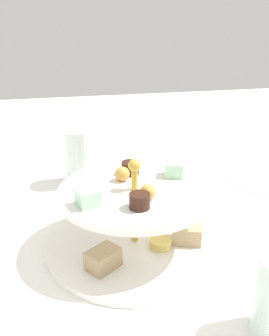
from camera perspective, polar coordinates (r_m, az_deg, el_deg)
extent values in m
plane|color=white|center=(0.65, 0.00, -11.50)|extent=(2.40, 2.40, 0.00)
cylinder|color=white|center=(0.65, 0.00, -11.13)|extent=(0.30, 0.30, 0.01)
cylinder|color=white|center=(0.60, 0.00, -3.64)|extent=(0.24, 0.24, 0.01)
cylinder|color=gold|center=(0.61, 0.00, -5.87)|extent=(0.01, 0.01, 0.14)
sphere|color=gold|center=(0.58, 0.00, 0.42)|extent=(0.02, 0.02, 0.02)
cube|color=tan|center=(0.70, -3.25, -6.29)|extent=(0.04, 0.05, 0.03)
cube|color=tan|center=(0.58, -4.71, -13.43)|extent=(0.06, 0.06, 0.03)
cube|color=tan|center=(0.64, 7.83, -9.72)|extent=(0.06, 0.05, 0.03)
cylinder|color=#E5C660|center=(0.62, 3.89, -11.12)|extent=(0.04, 0.04, 0.01)
cylinder|color=#381E14|center=(0.54, 0.78, -4.95)|extent=(0.03, 0.03, 0.02)
cylinder|color=#381E14|center=(0.65, -0.64, -0.01)|extent=(0.03, 0.03, 0.02)
cube|color=#B2E5BC|center=(0.64, 5.96, -0.19)|extent=(0.04, 0.04, 0.02)
cube|color=#B2E5BC|center=(0.55, -7.01, -4.45)|extent=(0.04, 0.04, 0.02)
sphere|color=gold|center=(0.62, -1.83, -0.88)|extent=(0.02, 0.02, 0.02)
sphere|color=gold|center=(0.56, 2.03, -3.59)|extent=(0.02, 0.02, 0.02)
cylinder|color=silver|center=(0.85, -8.08, 1.67)|extent=(0.07, 0.07, 0.12)
cube|color=silver|center=(0.85, 18.35, -3.66)|extent=(0.09, 0.16, 0.00)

